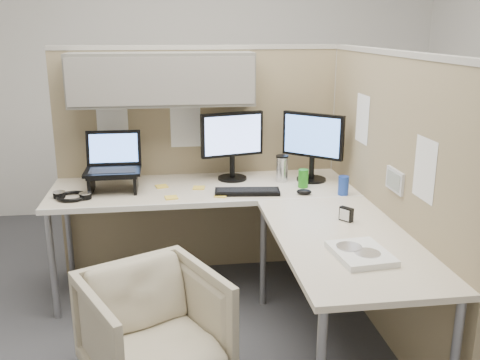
{
  "coord_description": "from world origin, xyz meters",
  "views": [
    {
      "loc": [
        -0.33,
        -2.85,
        1.75
      ],
      "look_at": [
        0.1,
        0.25,
        0.85
      ],
      "focal_mm": 40.0,
      "sensor_mm": 36.0,
      "label": 1
    }
  ],
  "objects": [
    {
      "name": "mouse",
      "position": [
        0.51,
        0.28,
        0.75
      ],
      "size": [
        0.11,
        0.09,
        0.03
      ],
      "primitive_type": "ellipsoid",
      "rotation": [
        0.0,
        0.0,
        -0.32
      ],
      "color": "black",
      "rests_on": "desk"
    },
    {
      "name": "paper_stack",
      "position": [
        0.53,
        -0.68,
        0.75
      ],
      "size": [
        0.27,
        0.32,
        0.03
      ],
      "rotation": [
        0.0,
        0.0,
        0.1
      ],
      "color": "white",
      "rests_on": "desk"
    },
    {
      "name": "office_chair",
      "position": [
        -0.43,
        -0.45,
        0.32
      ],
      "size": [
        0.82,
        0.8,
        0.64
      ],
      "primitive_type": "imported",
      "rotation": [
        0.0,
        0.0,
        0.45
      ],
      "color": "#BCB495",
      "rests_on": "ground"
    },
    {
      "name": "partition_back",
      "position": [
        -0.22,
        0.83,
        1.1
      ],
      "size": [
        2.0,
        0.36,
        1.63
      ],
      "color": "#9A8764",
      "rests_on": "ground"
    },
    {
      "name": "ground",
      "position": [
        0.0,
        0.0,
        0.0
      ],
      "size": [
        4.5,
        4.5,
        0.0
      ],
      "primitive_type": "plane",
      "color": "#393A3F",
      "rests_on": "ground"
    },
    {
      "name": "laptop_station",
      "position": [
        -0.68,
        0.55,
        0.87
      ],
      "size": [
        0.35,
        0.3,
        0.37
      ],
      "color": "black",
      "rests_on": "desk"
    },
    {
      "name": "sticky_note_d",
      "position": [
        -0.14,
        0.51,
        0.73
      ],
      "size": [
        0.09,
        0.09,
        0.01
      ],
      "primitive_type": "cube",
      "rotation": [
        0.0,
        0.0,
        -0.16
      ],
      "color": "yellow",
      "rests_on": "desk"
    },
    {
      "name": "keyboard",
      "position": [
        0.16,
        0.35,
        0.74
      ],
      "size": [
        0.42,
        0.18,
        0.02
      ],
      "primitive_type": "cube",
      "rotation": [
        0.0,
        0.0,
        -0.11
      ],
      "color": "black",
      "rests_on": "desk"
    },
    {
      "name": "monitor_left",
      "position": [
        0.11,
        0.69,
        1.0
      ],
      "size": [
        0.44,
        0.2,
        0.47
      ],
      "rotation": [
        0.0,
        0.0,
        0.25
      ],
      "color": "black",
      "rests_on": "desk"
    },
    {
      "name": "headphones",
      "position": [
        -0.92,
        0.4,
        0.75
      ],
      "size": [
        0.24,
        0.24,
        0.04
      ],
      "rotation": [
        0.0,
        0.0,
        -0.28
      ],
      "color": "black",
      "rests_on": "desk"
    },
    {
      "name": "partition_right",
      "position": [
        0.9,
        -0.07,
        0.82
      ],
      "size": [
        0.07,
        2.03,
        1.63
      ],
      "color": "#9A8764",
      "rests_on": "ground"
    },
    {
      "name": "monitor_right",
      "position": [
        0.64,
        0.58,
        1.0
      ],
      "size": [
        0.35,
        0.32,
        0.47
      ],
      "rotation": [
        0.0,
        0.0,
        -0.72
      ],
      "color": "black",
      "rests_on": "desk"
    },
    {
      "name": "sticky_note_b",
      "position": [
        -0.01,
        0.32,
        0.73
      ],
      "size": [
        0.1,
        0.1,
        0.01
      ],
      "primitive_type": "cube",
      "rotation": [
        0.0,
        0.0,
        -0.37
      ],
      "color": "yellow",
      "rests_on": "desk"
    },
    {
      "name": "travel_mug",
      "position": [
        0.44,
        0.59,
        0.82
      ],
      "size": [
        0.09,
        0.09,
        0.18
      ],
      "color": "silver",
      "rests_on": "desk"
    },
    {
      "name": "sticky_note_a",
      "position": [
        -0.32,
        0.32,
        0.73
      ],
      "size": [
        0.09,
        0.09,
        0.01
      ],
      "primitive_type": "cube",
      "rotation": [
        0.0,
        0.0,
        0.15
      ],
      "color": "yellow",
      "rests_on": "desk"
    },
    {
      "name": "sticky_note_c",
      "position": [
        -0.38,
        0.57,
        0.73
      ],
      "size": [
        0.09,
        0.09,
        0.01
      ],
      "primitive_type": "cube",
      "rotation": [
        0.0,
        0.0,
        0.25
      ],
      "color": "yellow",
      "rests_on": "desk"
    },
    {
      "name": "soda_can_green",
      "position": [
        0.76,
        0.24,
        0.79
      ],
      "size": [
        0.07,
        0.07,
        0.12
      ],
      "primitive_type": "cylinder",
      "color": "#1E3FA5",
      "rests_on": "desk"
    },
    {
      "name": "desk_clock",
      "position": [
        0.62,
        -0.22,
        0.77
      ],
      "size": [
        0.07,
        0.08,
        0.08
      ],
      "rotation": [
        0.0,
        0.0,
        -0.93
      ],
      "color": "black",
      "rests_on": "desk"
    },
    {
      "name": "soda_can_silver",
      "position": [
        0.55,
        0.44,
        0.79
      ],
      "size": [
        0.07,
        0.07,
        0.12
      ],
      "primitive_type": "cylinder",
      "color": "#268C1E",
      "rests_on": "desk"
    },
    {
      "name": "desk",
      "position": [
        0.12,
        0.13,
        0.69
      ],
      "size": [
        2.0,
        1.98,
        0.73
      ],
      "color": "beige",
      "rests_on": "ground"
    }
  ]
}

